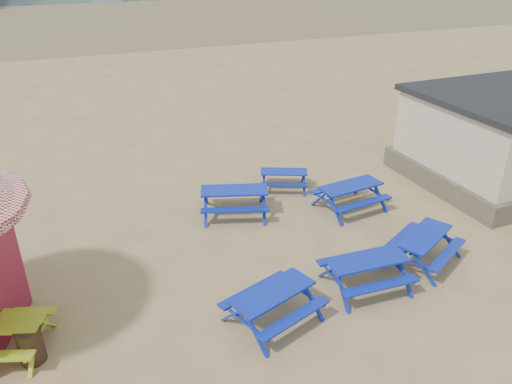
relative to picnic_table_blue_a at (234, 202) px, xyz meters
name	(u,v)px	position (x,y,z in m)	size (l,w,h in m)	color
ground	(260,249)	(-0.08, -2.19, -0.43)	(400.00, 400.00, 0.00)	tan
wet_sand	(78,16)	(-0.08, 52.81, -0.43)	(400.00, 400.00, 0.00)	olive
picnic_table_blue_a	(234,202)	(0.00, 0.00, 0.00)	(2.48, 2.24, 0.86)	#0632A5
picnic_table_blue_b	(284,180)	(2.21, 1.05, -0.10)	(1.97, 1.82, 0.66)	#0632A5
picnic_table_blue_c	(350,197)	(3.51, -1.11, 0.00)	(2.19, 1.84, 0.85)	#0632A5
picnic_table_blue_d	(273,306)	(-0.97, -5.01, -0.02)	(2.33, 2.09, 0.81)	#0632A5
picnic_table_blue_e	(366,273)	(1.65, -4.76, -0.02)	(2.06, 1.71, 0.82)	#0632A5
picnic_table_blue_f	(423,248)	(3.69, -4.39, -0.02)	(2.43, 2.27, 0.81)	#0632A5
litter_bin	(31,345)	(-5.96, -4.20, -0.03)	(0.54, 0.54, 0.80)	#382416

